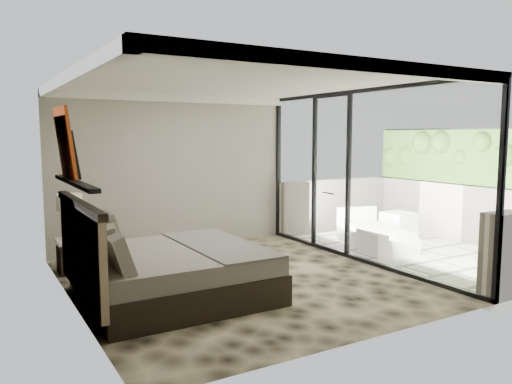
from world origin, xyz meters
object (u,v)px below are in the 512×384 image
bed (166,270)px  ottoman (398,226)px  nightstand (73,257)px  table_lamp (70,210)px  lounger (374,236)px

bed → ottoman: bed is taller
nightstand → table_lamp: 0.72m
table_lamp → lounger: bearing=-10.9°
table_lamp → ottoman: table_lamp is taller
nightstand → ottoman: size_ratio=0.85×
bed → lounger: size_ratio=1.27×
bed → table_lamp: bed is taller
bed → table_lamp: bearing=112.9°
ottoman → lounger: size_ratio=0.30×
ottoman → lounger: lounger is taller
lounger → nightstand: bearing=-176.3°
nightstand → ottoman: 6.11m
ottoman → nightstand: bearing=173.2°
lounger → table_lamp: bearing=-176.7°
bed → table_lamp: (-0.81, 1.91, 0.58)m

